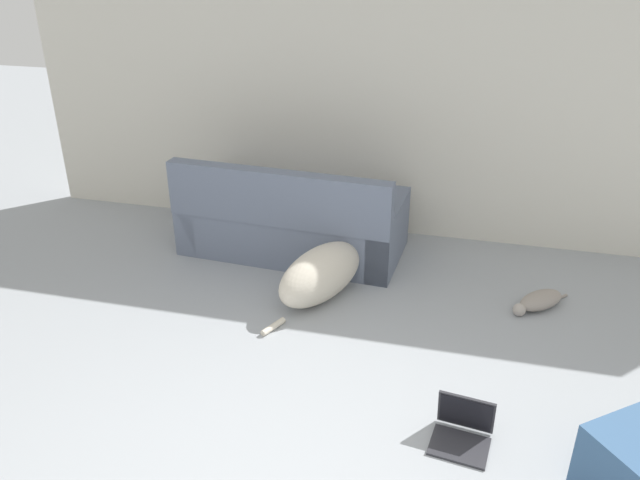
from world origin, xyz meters
The scene contains 5 objects.
wall_back centered at (0.00, 3.55, 1.27)m, with size 7.16×0.06×2.54m.
couch centered at (-0.83, 2.89, 0.28)m, with size 2.01×1.03×0.89m.
dog centered at (-0.35, 2.21, 0.21)m, with size 0.76×1.31×0.44m.
cat centered at (1.31, 2.41, 0.06)m, with size 0.46×0.46×0.13m.
laptop_open centered at (0.79, 0.84, 0.08)m, with size 0.36×0.35×0.26m.
Camera 1 is at (0.66, -2.02, 2.63)m, focal length 35.00 mm.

